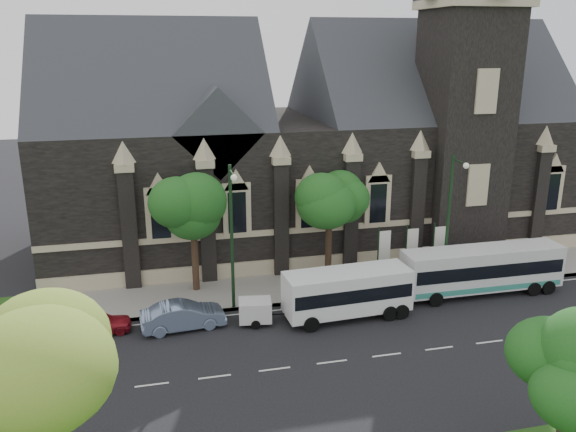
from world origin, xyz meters
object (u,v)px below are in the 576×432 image
object	(u,v)px
tree_walk_left	(196,206)
shuttle_bus	(348,291)
banner_flag_left	(382,250)
street_lamp_mid	(232,231)
sedan	(183,316)
street_lamp_near	(450,215)
tour_coach	(482,269)
banner_flag_right	(437,245)
car_far_red	(97,323)
tree_park_east	(574,361)
tree_walk_right	(332,196)
tree_park_near	(45,371)
banner_flag_center	(410,248)
box_trailer	(255,310)

from	to	relation	value
tree_walk_left	shuttle_bus	distance (m)	10.94
shuttle_bus	banner_flag_left	bearing A→B (deg)	44.58
street_lamp_mid	sedan	xyz separation A→B (m)	(-3.14, -1.63, -4.33)
street_lamp_near	tour_coach	bearing A→B (deg)	-31.02
banner_flag_right	car_far_red	distance (m)	22.43
tree_park_east	tree_walk_right	distance (m)	20.29
tree_park_near	sedan	bearing A→B (deg)	72.00
banner_flag_left	car_far_red	world-z (taller)	banner_flag_left
banner_flag_left	tour_coach	world-z (taller)	banner_flag_left
banner_flag_right	banner_flag_center	bearing A→B (deg)	180.00
tree_park_near	banner_flag_left	distance (m)	25.65
tree_walk_left	banner_flag_right	xyz separation A→B (m)	(16.08, -1.70, -3.35)
street_lamp_near	shuttle_bus	size ratio (longest dim) A/B	1.18
banner_flag_right	tour_coach	size ratio (longest dim) A/B	0.38
box_trailer	banner_flag_left	bearing A→B (deg)	30.15
tour_coach	box_trailer	world-z (taller)	tour_coach
tree_park_near	banner_flag_right	world-z (taller)	tree_park_near
box_trailer	tree_walk_left	bearing A→B (deg)	123.77
shuttle_bus	sedan	bearing A→B (deg)	172.22
tree_walk_left	box_trailer	size ratio (longest dim) A/B	2.75
banner_flag_left	shuttle_bus	xyz separation A→B (m)	(-3.87, -4.28, -0.71)
tree_walk_left	car_far_red	bearing A→B (deg)	-142.07
banner_flag_left	street_lamp_near	bearing A→B (deg)	-27.18
tree_park_east	box_trailer	size ratio (longest dim) A/B	2.26
tree_walk_left	shuttle_bus	size ratio (longest dim) A/B	1.00
tour_coach	box_trailer	size ratio (longest dim) A/B	3.82
tree_walk_right	tour_coach	bearing A→B (deg)	-28.74
street_lamp_mid	banner_flag_right	distance (m)	14.67
tree_walk_right	banner_flag_center	size ratio (longest dim) A/B	1.95
tree_park_east	tree_walk_right	xyz separation A→B (m)	(-2.96, 20.04, 1.20)
tree_walk_right	banner_flag_right	xyz separation A→B (m)	(7.08, -1.71, -3.43)
street_lamp_near	car_far_red	bearing A→B (deg)	-177.07
street_lamp_mid	tour_coach	distance (m)	16.35
tree_walk_right	street_lamp_mid	size ratio (longest dim) A/B	0.87
banner_flag_left	sedan	bearing A→B (deg)	-165.27
tree_park_east	banner_flag_center	xyz separation A→B (m)	(2.11, 18.32, -2.24)
tree_park_east	tree_walk_right	bearing A→B (deg)	98.42
banner_flag_center	tree_park_near	bearing A→B (deg)	-138.46
box_trailer	car_far_red	bearing A→B (deg)	-177.93
street_lamp_near	sedan	bearing A→B (deg)	-174.59
tour_coach	box_trailer	bearing A→B (deg)	-176.94
banner_flag_left	car_far_red	xyz separation A→B (m)	(-18.15, -3.02, -1.75)
tree_park_east	banner_flag_right	distance (m)	18.91
tree_walk_right	box_trailer	distance (m)	9.77
box_trailer	sedan	xyz separation A→B (m)	(-4.09, 0.35, -0.04)
shuttle_bus	sedan	distance (m)	9.63
tree_park_near	tree_park_east	world-z (taller)	tree_park_near
tree_park_near	tree_walk_left	distance (m)	20.38
street_lamp_near	shuttle_bus	distance (m)	8.66
tree_walk_left	tour_coach	distance (m)	18.82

